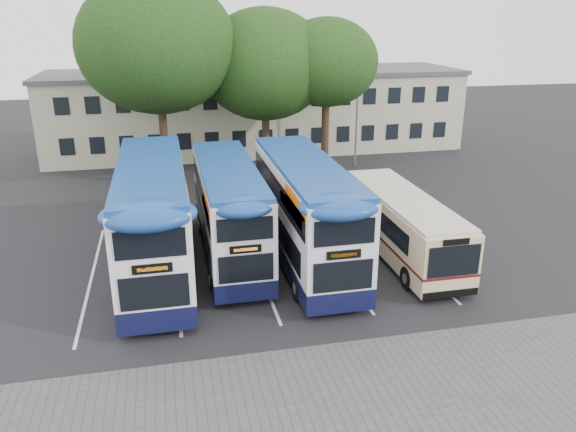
# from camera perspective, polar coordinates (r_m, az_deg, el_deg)

# --- Properties ---
(ground) EXTENTS (120.00, 120.00, 0.00)m
(ground) POSITION_cam_1_polar(r_m,az_deg,el_deg) (21.70, 8.89, -9.20)
(ground) COLOR black
(ground) RESTS_ON ground
(paving_strip) EXTENTS (40.00, 6.00, 0.01)m
(paving_strip) POSITION_cam_1_polar(r_m,az_deg,el_deg) (17.19, 8.56, -17.92)
(paving_strip) COLOR #595654
(paving_strip) RESTS_ON ground
(bay_lines) EXTENTS (14.12, 11.00, 0.01)m
(bay_lines) POSITION_cam_1_polar(r_m,az_deg,el_deg) (25.12, -3.27, -4.72)
(bay_lines) COLOR silver
(bay_lines) RESTS_ON ground
(depot_building) EXTENTS (32.40, 8.40, 6.20)m
(depot_building) POSITION_cam_1_polar(r_m,az_deg,el_deg) (45.71, -3.20, 10.76)
(depot_building) COLOR beige
(depot_building) RESTS_ON ground
(lamp_post) EXTENTS (0.25, 1.05, 9.06)m
(lamp_post) POSITION_cam_1_polar(r_m,az_deg,el_deg) (40.15, 7.12, 12.14)
(lamp_post) COLOR gray
(lamp_post) RESTS_ON ground
(tree_left) EXTENTS (9.45, 9.45, 12.68)m
(tree_left) POSITION_cam_1_polar(r_m,az_deg,el_deg) (35.34, -13.17, 16.55)
(tree_left) COLOR black
(tree_left) RESTS_ON ground
(tree_mid) EXTENTS (8.26, 8.26, 10.86)m
(tree_mid) POSITION_cam_1_polar(r_m,az_deg,el_deg) (36.92, -2.37, 15.11)
(tree_mid) COLOR black
(tree_mid) RESTS_ON ground
(tree_right) EXTENTS (6.53, 6.53, 10.27)m
(tree_right) POSITION_cam_1_polar(r_m,az_deg,el_deg) (36.88, 3.95, 15.27)
(tree_right) COLOR black
(tree_right) RESTS_ON ground
(bus_dd_left) EXTENTS (2.74, 11.32, 4.72)m
(bus_dd_left) POSITION_cam_1_polar(r_m,az_deg,el_deg) (23.99, -13.50, 0.21)
(bus_dd_left) COLOR #0E1035
(bus_dd_left) RESTS_ON ground
(bus_dd_mid) EXTENTS (2.47, 10.18, 4.24)m
(bus_dd_mid) POSITION_cam_1_polar(r_m,az_deg,el_deg) (25.11, -6.03, 0.93)
(bus_dd_mid) COLOR #0E1035
(bus_dd_mid) RESTS_ON ground
(bus_dd_right) EXTENTS (2.64, 10.89, 4.54)m
(bus_dd_right) POSITION_cam_1_polar(r_m,az_deg,el_deg) (24.43, 1.75, 0.89)
(bus_dd_right) COLOR #0E1035
(bus_dd_right) RESTS_ON ground
(bus_single) EXTENTS (2.42, 9.50, 2.83)m
(bus_single) POSITION_cam_1_polar(r_m,az_deg,el_deg) (25.84, 11.48, -0.54)
(bus_single) COLOR beige
(bus_single) RESTS_ON ground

